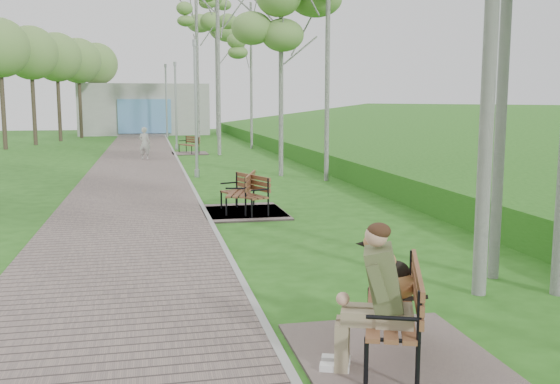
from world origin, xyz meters
The scene contains 16 objects.
walkway centered at (-1.75, 21.50, 0.02)m, with size 3.50×67.00×0.04m, color #685854.
kerb centered at (0.00, 21.50, 0.03)m, with size 0.10×67.00×0.05m, color #999993.
embankment centered at (12.00, 20.00, 0.00)m, with size 14.00×70.00×1.60m, color #3C8527.
building_north centered at (-1.50, 50.97, 1.99)m, with size 10.00×5.20×4.00m.
bench_main centered at (1.04, 4.91, 0.48)m, with size 1.96×2.18×1.71m.
bench_second centered at (0.84, 13.77, 0.22)m, with size 1.89×2.10×1.16m.
bench_third centered at (0.88, 13.48, 0.21)m, with size 1.85×2.06×1.14m.
bench_far centered at (0.73, 30.99, 0.20)m, with size 1.76×1.96×1.08m.
lamp_post_second centered at (0.36, 20.95, 2.19)m, with size 0.18×0.18×4.69m.
lamp_post_third centered at (0.25, 33.95, 2.22)m, with size 0.18×0.18×4.75m.
lamp_post_far centered at (0.10, 45.97, 2.49)m, with size 0.21×0.21×5.32m.
pedestrian_near centered at (-1.44, 28.10, 0.74)m, with size 0.54×0.36×1.48m, color silver.
birch_mid_c centered at (3.31, 20.75, 5.74)m, with size 2.61×2.61×7.31m.
birch_far_c centered at (4.40, 33.83, 6.51)m, with size 2.33×2.33×8.29m.
birch_distant_a centered at (1.98, 40.66, 8.32)m, with size 2.68×2.68×10.59m.
birch_distant_b centered at (4.03, 47.98, 8.51)m, with size 2.99×2.99×10.84m.
Camera 1 is at (-1.27, -0.76, 2.61)m, focal length 40.00 mm.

